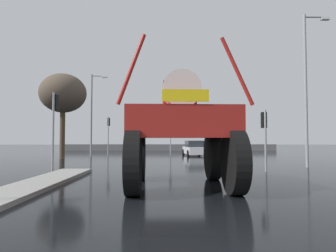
% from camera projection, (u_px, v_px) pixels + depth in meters
% --- Properties ---
extents(ground_plane, '(120.00, 120.00, 0.00)m').
position_uv_depth(ground_plane, '(171.00, 160.00, 23.11)').
color(ground_plane, black).
extents(median_island, '(1.55, 8.92, 0.15)m').
position_uv_depth(median_island, '(40.00, 183.00, 10.78)').
color(median_island, gray).
rests_on(median_island, ground).
extents(oversize_sprayer, '(4.22, 5.57, 4.92)m').
position_uv_depth(oversize_sprayer, '(180.00, 130.00, 10.61)').
color(oversize_sprayer, black).
rests_on(oversize_sprayer, ground).
extents(sedan_ahead, '(2.25, 4.27, 1.52)m').
position_uv_depth(sedan_ahead, '(194.00, 149.00, 29.58)').
color(sedan_ahead, silver).
rests_on(sedan_ahead, ground).
extents(traffic_signal_near_left, '(0.24, 0.54, 4.14)m').
position_uv_depth(traffic_signal_near_left, '(54.00, 114.00, 15.33)').
color(traffic_signal_near_left, gray).
rests_on(traffic_signal_near_left, ground).
extents(traffic_signal_near_right, '(0.24, 0.54, 3.23)m').
position_uv_depth(traffic_signal_near_right, '(264.00, 127.00, 15.39)').
color(traffic_signal_near_right, gray).
rests_on(traffic_signal_near_right, ground).
extents(traffic_signal_far_left, '(0.24, 0.55, 4.03)m').
position_uv_depth(traffic_signal_far_left, '(109.00, 127.00, 30.94)').
color(traffic_signal_far_left, gray).
rests_on(traffic_signal_far_left, ground).
extents(traffic_signal_far_right, '(0.24, 0.55, 3.58)m').
position_uv_depth(traffic_signal_far_right, '(170.00, 130.00, 30.98)').
color(traffic_signal_far_right, gray).
rests_on(traffic_signal_far_right, ground).
extents(streetlight_near_right, '(1.63, 0.24, 9.33)m').
position_uv_depth(streetlight_near_right, '(307.00, 83.00, 17.64)').
color(streetlight_near_right, gray).
rests_on(streetlight_near_right, ground).
extents(streetlight_far_left, '(1.61, 0.24, 8.00)m').
position_uv_depth(streetlight_far_left, '(93.00, 111.00, 28.25)').
color(streetlight_far_left, gray).
rests_on(streetlight_far_left, ground).
extents(bare_tree_left, '(3.92, 3.92, 7.29)m').
position_uv_depth(bare_tree_left, '(63.00, 94.00, 24.92)').
color(bare_tree_left, '#473828').
rests_on(bare_tree_left, ground).
extents(roadside_barrier, '(30.96, 0.24, 0.90)m').
position_uv_depth(roadside_barrier, '(169.00, 147.00, 41.71)').
color(roadside_barrier, '#59595B').
rests_on(roadside_barrier, ground).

